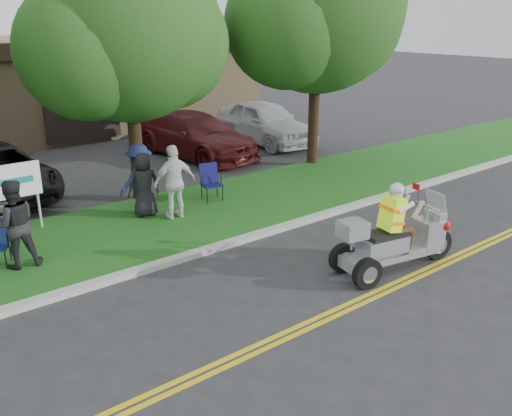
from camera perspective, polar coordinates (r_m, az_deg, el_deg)
ground at (r=9.85m, az=4.62°, el=-10.51°), size 120.00×120.00×0.00m
centerline_near at (r=9.49m, az=7.04°, el=-11.82°), size 60.00×0.10×0.01m
centerline_far at (r=9.59m, az=6.36°, el=-11.45°), size 60.00×0.10×0.01m
curb at (r=11.98m, az=-5.31°, el=-4.47°), size 60.00×0.25×0.12m
grass_verge at (r=13.71m, az=-10.24°, el=-1.55°), size 60.00×4.00×0.10m
commercial_building at (r=26.52m, az=-21.21°, el=12.03°), size 18.00×8.20×4.00m
tree_mid at (r=14.88m, az=-13.25°, el=17.22°), size 5.88×4.80×7.05m
tree_right at (r=18.49m, az=6.54°, el=19.81°), size 6.86×5.60×8.07m
business_sign at (r=13.63m, az=-24.18°, el=2.22°), size 1.25×0.06×1.75m
trike_scooter at (r=11.26m, az=14.27°, el=-3.34°), size 2.86×1.20×1.88m
lawn_chair_b at (r=14.99m, az=-4.84°, el=3.02°), size 0.63×0.65×1.00m
spectator_adult_mid at (r=11.79m, az=-24.11°, el=-1.57°), size 0.96×0.79×1.82m
spectator_adult_right at (r=13.58m, az=-8.56°, el=2.73°), size 1.13×0.55×1.87m
spectator_chair_a at (r=14.07m, az=-12.11°, el=2.99°), size 1.27×0.86×1.81m
spectator_chair_b at (r=13.87m, az=-11.71°, el=2.44°), size 0.89×0.67×1.65m
parked_car_right at (r=20.15m, az=-6.42°, el=7.64°), size 2.85×5.64×1.57m
parked_car_far_right at (r=22.15m, az=0.95°, el=9.03°), size 2.29×5.12×1.71m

